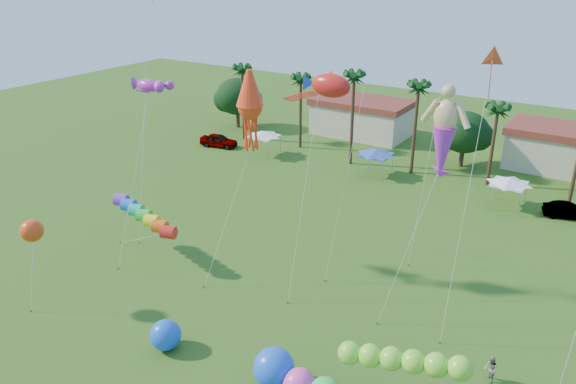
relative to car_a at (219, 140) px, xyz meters
The scene contains 15 objects.
tree_line 31.60m from the car_a, 15.34° to the left, with size 69.46×8.91×11.00m.
buildings_row 27.66m from the car_a, 31.20° to the left, with size 35.00×7.00×4.00m.
tent_row 20.83m from the car_a, ahead, with size 31.00×4.00×0.60m.
car_a is the anchor object (origin of this frame).
car_b 40.04m from the car_a, ahead, with size 1.48×4.24×1.40m, color #4C4C54.
spectator_b 46.69m from the car_a, 32.05° to the right, with size 0.81×0.63×1.66m, color gray.
blue_ball 39.29m from the car_a, 55.57° to the right, with size 1.90×1.90×1.90m, color blue.
rainbow_tube 29.21m from the car_a, 60.80° to the right, with size 8.59×1.96×3.72m.
green_worm 45.00m from the car_a, 42.04° to the right, with size 10.89×2.21×3.65m.
orange_ball_kite 35.78m from the car_a, 70.46° to the right, with size 1.62×2.01×6.38m.
merman_kite 40.90m from the car_a, 30.17° to the right, with size 3.38×4.74×14.80m.
fish_kite 35.68m from the car_a, 37.09° to the right, with size 4.40×5.94×15.23m.
squid_kite 32.19m from the car_a, 45.72° to the right, with size 2.55×5.85×15.23m.
lobster_kite 29.83m from the car_a, 60.43° to the right, with size 3.75×5.36×14.19m.
delta_kite_red 44.29m from the car_a, 28.69° to the right, with size 1.36×3.65×17.66m.
Camera 1 is at (16.77, -16.23, 22.14)m, focal length 35.00 mm.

